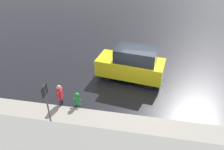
{
  "coord_description": "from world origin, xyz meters",
  "views": [
    {
      "loc": [
        -0.29,
        10.58,
        7.34
      ],
      "look_at": [
        1.57,
        0.57,
        0.9
      ],
      "focal_mm": 35.0,
      "sensor_mm": 36.0,
      "label": 1
    }
  ],
  "objects_px": {
    "moving_hatchback": "(132,64)",
    "pedestrian": "(60,94)",
    "fire_hydrant": "(77,99)",
    "sign_post": "(47,102)"
  },
  "relations": [
    {
      "from": "moving_hatchback",
      "to": "pedestrian",
      "type": "bearing_deg",
      "value": 43.7
    },
    {
      "from": "fire_hydrant",
      "to": "sign_post",
      "type": "bearing_deg",
      "value": 70.45
    },
    {
      "from": "moving_hatchback",
      "to": "pedestrian",
      "type": "distance_m",
      "value": 4.53
    },
    {
      "from": "fire_hydrant",
      "to": "pedestrian",
      "type": "bearing_deg",
      "value": 6.01
    },
    {
      "from": "moving_hatchback",
      "to": "sign_post",
      "type": "relative_size",
      "value": 1.71
    },
    {
      "from": "moving_hatchback",
      "to": "pedestrian",
      "type": "height_order",
      "value": "moving_hatchback"
    },
    {
      "from": "moving_hatchback",
      "to": "fire_hydrant",
      "type": "bearing_deg",
      "value": 51.51
    },
    {
      "from": "sign_post",
      "to": "fire_hydrant",
      "type": "bearing_deg",
      "value": -109.55
    },
    {
      "from": "fire_hydrant",
      "to": "pedestrian",
      "type": "height_order",
      "value": "pedestrian"
    },
    {
      "from": "moving_hatchback",
      "to": "sign_post",
      "type": "distance_m",
      "value": 5.71
    }
  ]
}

